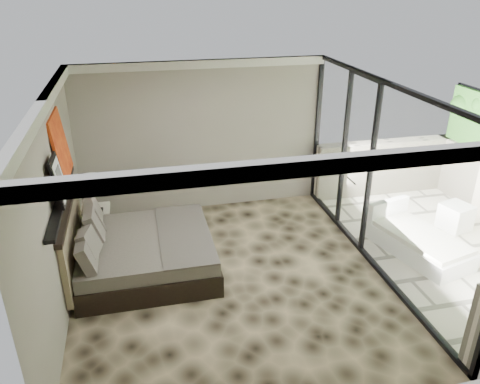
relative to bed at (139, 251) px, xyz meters
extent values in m
plane|color=black|center=(1.29, -0.52, -0.34)|extent=(5.00, 5.00, 0.00)
cube|color=silver|center=(1.29, -0.52, 2.45)|extent=(4.50, 5.00, 0.02)
cube|color=gray|center=(1.29, 1.97, 1.06)|extent=(4.50, 0.02, 2.80)
cube|color=gray|center=(-0.95, -0.52, 1.06)|extent=(0.02, 5.00, 2.80)
cube|color=white|center=(3.54, -0.52, 1.06)|extent=(0.08, 5.00, 2.80)
cube|color=beige|center=(5.04, -0.52, -0.40)|extent=(3.00, 5.00, 0.12)
cube|color=black|center=(-0.89, -0.42, 1.16)|extent=(0.12, 2.20, 0.05)
cube|color=black|center=(0.11, 0.00, -0.17)|extent=(1.99, 1.90, 0.34)
cube|color=#575549|center=(0.11, 0.00, 0.11)|extent=(1.93, 1.84, 0.21)
cube|color=#47433D|center=(0.68, 0.00, 0.22)|extent=(0.76, 1.88, 0.03)
cube|color=#7E6950|center=(-0.91, 0.00, 0.33)|extent=(0.08, 2.00, 0.95)
cube|color=black|center=(-0.68, 1.25, -0.10)|extent=(0.62, 0.62, 0.47)
cone|color=black|center=(-0.69, 1.22, 0.27)|extent=(0.19, 0.19, 0.17)
cone|color=black|center=(-0.69, 1.22, 0.44)|extent=(0.19, 0.19, 0.17)
cylinder|color=beige|center=(-0.69, 1.22, 0.68)|extent=(0.33, 0.33, 0.23)
cube|color=#BA540F|center=(-0.91, 0.29, 1.64)|extent=(0.13, 0.90, 0.90)
cube|color=black|center=(-0.85, -0.57, 1.49)|extent=(0.11, 0.50, 0.60)
cube|color=white|center=(5.49, 0.09, -0.11)|extent=(0.56, 0.56, 0.46)
cube|color=white|center=(4.40, -0.52, -0.20)|extent=(1.18, 1.76, 0.28)
cube|color=beige|center=(4.40, -0.52, -0.01)|extent=(1.12, 1.65, 0.08)
cube|color=white|center=(4.22, 0.22, 0.12)|extent=(0.81, 0.32, 0.35)
camera|label=1|loc=(0.13, -6.19, 3.75)|focal=35.00mm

